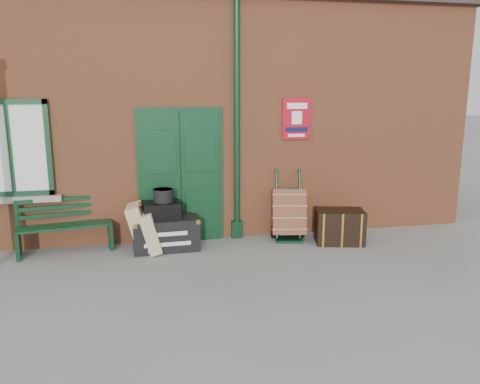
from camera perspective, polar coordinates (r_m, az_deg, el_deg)
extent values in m
plane|color=gray|center=(6.80, -3.49, -9.51)|extent=(80.00, 80.00, 0.00)
cube|color=#AA5C37|center=(9.82, -6.52, 9.09)|extent=(10.00, 4.00, 4.00)
cube|color=#38302B|center=(9.94, -6.83, 21.56)|extent=(10.30, 4.30, 0.30)
cube|color=#0E331A|center=(7.87, -7.24, 1.74)|extent=(1.42, 0.12, 2.32)
cube|color=white|center=(8.03, -26.24, 4.77)|extent=(1.20, 0.08, 1.50)
cylinder|color=#0D351D|center=(7.85, -0.38, 8.43)|extent=(0.10, 0.10, 4.00)
cube|color=#B80D1B|center=(8.16, 6.89, 8.84)|extent=(0.50, 0.03, 0.70)
cube|color=#0E331A|center=(7.89, -20.58, -3.91)|extent=(1.48, 0.62, 0.04)
cube|color=#0E331A|center=(8.03, -20.76, -1.69)|extent=(1.42, 0.29, 0.38)
cube|color=#0D351D|center=(7.98, -25.42, -5.76)|extent=(0.13, 0.43, 0.43)
cube|color=#0D351D|center=(7.98, -15.53, -5.00)|extent=(0.13, 0.43, 0.43)
cube|color=black|center=(7.69, -9.03, -5.00)|extent=(1.07, 0.62, 0.52)
cube|color=black|center=(7.58, -9.51, -2.20)|extent=(0.59, 0.44, 0.26)
cylinder|color=black|center=(7.56, -9.35, -0.41)|extent=(0.33, 0.33, 0.21)
cube|color=tan|center=(7.63, -12.11, -4.24)|extent=(0.44, 0.57, 0.78)
cube|color=tan|center=(7.55, -10.72, -4.79)|extent=(0.39, 0.51, 0.67)
cube|color=#0D351D|center=(8.11, 5.96, -5.78)|extent=(0.51, 0.40, 0.05)
cylinder|color=#0D351D|center=(8.09, 4.49, -1.60)|extent=(0.09, 0.32, 1.16)
cylinder|color=#0D351D|center=(8.13, 7.30, -1.58)|extent=(0.09, 0.32, 1.16)
cylinder|color=black|center=(8.22, 3.98, -4.84)|extent=(0.08, 0.22, 0.22)
cylinder|color=black|center=(8.29, 7.63, -4.79)|extent=(0.08, 0.22, 0.22)
cube|color=brown|center=(8.12, 5.90, -2.43)|extent=(0.66, 0.70, 0.86)
cube|color=black|center=(8.07, 12.04, -4.13)|extent=(0.88, 0.68, 0.57)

